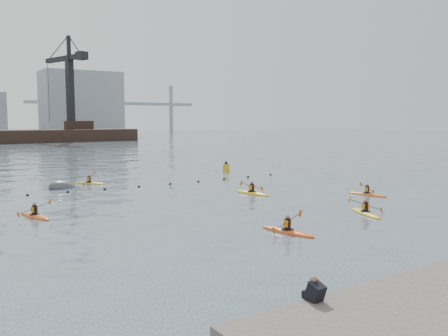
{
  "coord_description": "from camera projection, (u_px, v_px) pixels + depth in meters",
  "views": [
    {
      "loc": [
        -15.25,
        -15.62,
        5.9
      ],
      "look_at": [
        1.12,
        9.12,
        2.8
      ],
      "focal_mm": 38.0,
      "sensor_mm": 36.0,
      "label": 1
    }
  ],
  "objects": [
    {
      "name": "ground",
      "position": [
        312.0,
        246.0,
        21.94
      ],
      "size": [
        400.0,
        400.0,
        0.0
      ],
      "primitive_type": "plane",
      "color": "#33404A",
      "rests_on": "ground"
    },
    {
      "name": "float_line",
      "position": [
        121.0,
        188.0,
        40.35
      ],
      "size": [
        33.24,
        0.73,
        0.24
      ],
      "color": "black",
      "rests_on": "ground"
    },
    {
      "name": "kayaker_0",
      "position": [
        287.0,
        231.0,
        24.58
      ],
      "size": [
        2.31,
        3.48,
        1.18
      ],
      "rotation": [
        0.0,
        0.0,
        0.19
      ],
      "color": "#D94914",
      "rests_on": "ground"
    },
    {
      "name": "kayaker_1",
      "position": [
        365.0,
        212.0,
        29.36
      ],
      "size": [
        2.23,
        3.43,
        1.25
      ],
      "rotation": [
        0.0,
        0.0,
        -0.38
      ],
      "color": "gold",
      "rests_on": "ground"
    },
    {
      "name": "kayaker_2",
      "position": [
        35.0,
        215.0,
        28.5
      ],
      "size": [
        2.12,
        3.26,
        1.07
      ],
      "rotation": [
        0.0,
        0.0,
        0.29
      ],
      "color": "#C95313",
      "rests_on": "ground"
    },
    {
      "name": "kayaker_3",
      "position": [
        252.0,
        192.0,
        37.27
      ],
      "size": [
        2.47,
        3.69,
        1.28
      ],
      "rotation": [
        0.0,
        0.0,
        0.14
      ],
      "color": "yellow",
      "rests_on": "ground"
    },
    {
      "name": "kayaker_4",
      "position": [
        367.0,
        194.0,
        36.65
      ],
      "size": [
        2.23,
        3.3,
        1.26
      ],
      "rotation": [
        0.0,
        0.0,
        3.35
      ],
      "color": "orange",
      "rests_on": "ground"
    },
    {
      "name": "kayaker_5",
      "position": [
        89.0,
        183.0,
        42.93
      ],
      "size": [
        2.51,
        2.69,
        1.21
      ],
      "rotation": [
        0.0,
        0.0,
        0.73
      ],
      "color": "gold",
      "rests_on": "ground"
    },
    {
      "name": "mooring_buoy",
      "position": [
        63.0,
        188.0,
        40.38
      ],
      "size": [
        2.89,
        1.92,
        1.72
      ],
      "primitive_type": "ellipsoid",
      "rotation": [
        0.0,
        0.21,
        0.18
      ],
      "color": "#3E4043",
      "rests_on": "ground"
    },
    {
      "name": "nav_buoy",
      "position": [
        226.0,
        168.0,
        52.92
      ],
      "size": [
        0.77,
        0.77,
        1.4
      ],
      "color": "gold",
      "rests_on": "ground"
    }
  ]
}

